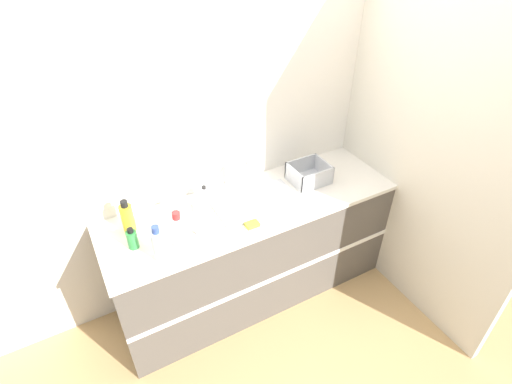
{
  "coord_description": "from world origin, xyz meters",
  "views": [
    {
      "loc": [
        -1.05,
        -1.65,
        2.67
      ],
      "look_at": [
        0.01,
        0.29,
        1.03
      ],
      "focal_mm": 28.0,
      "sensor_mm": 36.0,
      "label": 1
    }
  ],
  "objects": [
    {
      "name": "ground_plane",
      "position": [
        0.0,
        0.0,
        0.0
      ],
      "size": [
        12.0,
        12.0,
        0.0
      ],
      "primitive_type": "plane",
      "color": "tan"
    },
    {
      "name": "wall_back",
      "position": [
        0.0,
        0.68,
        1.3
      ],
      "size": [
        4.54,
        0.06,
        2.6
      ],
      "color": "silver",
      "rests_on": "ground_plane"
    },
    {
      "name": "wall_right",
      "position": [
        1.1,
        0.32,
        1.3
      ],
      "size": [
        0.06,
        2.65,
        2.6
      ],
      "color": "beige",
      "rests_on": "ground_plane"
    },
    {
      "name": "counter_cabinet",
      "position": [
        0.0,
        0.32,
        0.46
      ],
      "size": [
        2.16,
        0.67,
        0.91
      ],
      "color": "#514C47",
      "rests_on": "ground_plane"
    },
    {
      "name": "sink",
      "position": [
        0.02,
        0.32,
        0.93
      ],
      "size": [
        0.6,
        0.32,
        0.29
      ],
      "color": "silver",
      "rests_on": "counter_cabinet"
    },
    {
      "name": "paper_towel_roll",
      "position": [
        -0.42,
        0.24,
        1.04
      ],
      "size": [
        0.12,
        0.12,
        0.24
      ],
      "color": "#4C4C51",
      "rests_on": "counter_cabinet"
    },
    {
      "name": "dish_rack",
      "position": [
        0.51,
        0.37,
        0.97
      ],
      "size": [
        0.28,
        0.24,
        0.14
      ],
      "color": "#B7BABF",
      "rests_on": "counter_cabinet"
    },
    {
      "name": "bottle_green",
      "position": [
        -0.86,
        0.29,
        0.98
      ],
      "size": [
        0.07,
        0.07,
        0.15
      ],
      "color": "#2D8C3D",
      "rests_on": "counter_cabinet"
    },
    {
      "name": "bottle_clear",
      "position": [
        -0.74,
        0.13,
        1.02
      ],
      "size": [
        0.08,
        0.08,
        0.25
      ],
      "color": "silver",
      "rests_on": "counter_cabinet"
    },
    {
      "name": "bottle_yellow",
      "position": [
        -0.84,
        0.46,
        1.02
      ],
      "size": [
        0.08,
        0.08,
        0.24
      ],
      "color": "yellow",
      "rests_on": "counter_cabinet"
    },
    {
      "name": "bottle_white_spray",
      "position": [
        -0.59,
        0.18,
        1.02
      ],
      "size": [
        0.09,
        0.09,
        0.25
      ],
      "color": "white",
      "rests_on": "counter_cabinet"
    },
    {
      "name": "soap_dispenser",
      "position": [
        -0.29,
        0.51,
        0.97
      ],
      "size": [
        0.06,
        0.06,
        0.13
      ],
      "color": "silver",
      "rests_on": "counter_cabinet"
    },
    {
      "name": "sponge",
      "position": [
        -0.12,
        0.11,
        0.92
      ],
      "size": [
        0.09,
        0.06,
        0.02
      ],
      "color": "yellow",
      "rests_on": "counter_cabinet"
    }
  ]
}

